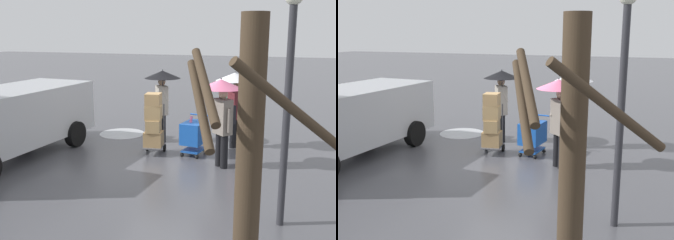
# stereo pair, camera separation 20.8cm
# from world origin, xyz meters

# --- Properties ---
(ground_plane) EXTENTS (90.00, 90.00, 0.00)m
(ground_plane) POSITION_xyz_m (0.00, 0.00, 0.00)
(ground_plane) COLOR #4C4C51
(slush_patch_under_van) EXTENTS (1.44, 1.44, 0.01)m
(slush_patch_under_van) POSITION_xyz_m (2.21, -1.96, 0.00)
(slush_patch_under_van) COLOR silver
(slush_patch_under_van) RESTS_ON ground
(shopping_cart_vendor) EXTENTS (0.63, 0.87, 1.04)m
(shopping_cart_vendor) POSITION_xyz_m (-0.59, -0.60, 0.57)
(shopping_cart_vendor) COLOR #1951B2
(shopping_cart_vendor) RESTS_ON ground
(hand_dolly_boxes) EXTENTS (0.62, 0.78, 1.64)m
(hand_dolly_boxes) POSITION_xyz_m (0.43, -0.27, 0.87)
(hand_dolly_boxes) COLOR #515156
(hand_dolly_boxes) RESTS_ON ground
(pedestrian_pink_side) EXTENTS (1.04, 1.04, 2.15)m
(pedestrian_pink_side) POSITION_xyz_m (-1.44, -1.65, 1.57)
(pedestrian_pink_side) COLOR black
(pedestrian_pink_side) RESTS_ON ground
(pedestrian_black_side) EXTENTS (1.04, 1.04, 2.15)m
(pedestrian_black_side) POSITION_xyz_m (0.66, -1.52, 1.58)
(pedestrian_black_side) COLOR black
(pedestrian_black_side) RESTS_ON ground
(pedestrian_white_side) EXTENTS (1.04, 1.04, 2.15)m
(pedestrian_white_side) POSITION_xyz_m (-1.46, 0.08, 1.57)
(pedestrian_white_side) COLOR black
(pedestrian_white_side) RESTS_ON ground
(bare_tree_near) EXTENTS (1.44, 1.02, 3.36)m
(bare_tree_near) POSITION_xyz_m (-2.97, 5.78, 1.78)
(bare_tree_near) COLOR #423323
(bare_tree_near) RESTS_ON ground
(street_lamp) EXTENTS (0.28, 0.28, 3.86)m
(street_lamp) POSITION_xyz_m (-3.10, 2.70, 2.37)
(street_lamp) COLOR #2D2D33
(street_lamp) RESTS_ON ground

